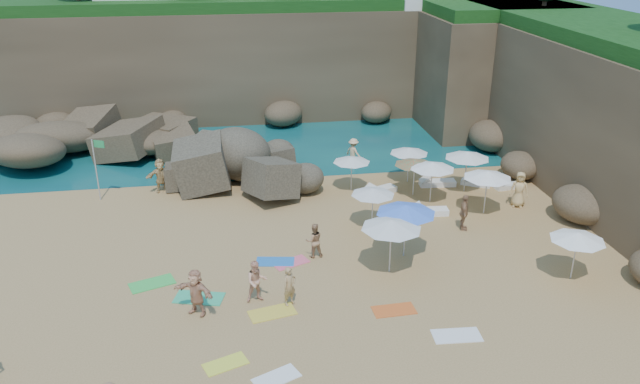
{
  "coord_description": "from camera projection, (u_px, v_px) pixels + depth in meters",
  "views": [
    {
      "loc": [
        -2.18,
        -23.84,
        13.54
      ],
      "look_at": [
        2.0,
        3.0,
        2.0
      ],
      "focal_mm": 35.0,
      "sensor_mm": 36.0,
      "label": 1
    }
  ],
  "objects": [
    {
      "name": "person_lie_5",
      "position": [
        257.0,
        294.0,
        24.39
      ],
      "size": [
        1.06,
        1.82,
        0.65
      ],
      "primitive_type": "imported",
      "rotation": [
        0.0,
        0.0,
        0.13
      ],
      "color": "#E1A280",
      "rests_on": "ground"
    },
    {
      "name": "lounger_5",
      "position": [
        399.0,
        221.0,
        30.89
      ],
      "size": [
        1.83,
        1.82,
        0.3
      ],
      "primitive_type": "cube",
      "rotation": [
        0.0,
        0.0,
        0.78
      ],
      "color": "white",
      "rests_on": "ground"
    },
    {
      "name": "towel_12",
      "position": [
        272.0,
        313.0,
        23.75
      ],
      "size": [
        1.92,
        1.25,
        0.03
      ],
      "primitive_type": "cube",
      "rotation": [
        0.0,
        0.0,
        0.22
      ],
      "color": "gold",
      "rests_on": "ground"
    },
    {
      "name": "person_stand_3",
      "position": [
        464.0,
        213.0,
        29.98
      ],
      "size": [
        0.73,
        1.15,
        1.82
      ],
      "primitive_type": "imported",
      "rotation": [
        0.0,
        0.0,
        1.28
      ],
      "color": "#9D724E",
      "rests_on": "ground"
    },
    {
      "name": "person_stand_2",
      "position": [
        353.0,
        152.0,
        38.18
      ],
      "size": [
        1.03,
        1.18,
        1.73
      ],
      "primitive_type": "imported",
      "rotation": [
        0.0,
        0.0,
        2.19
      ],
      "color": "#F0C088",
      "rests_on": "ground"
    },
    {
      "name": "parasol_8",
      "position": [
        432.0,
        166.0,
        32.64
      ],
      "size": [
        2.37,
        2.37,
        2.24
      ],
      "color": "silver",
      "rests_on": "ground"
    },
    {
      "name": "rock_promontory",
      "position": [
        91.0,
        155.0,
        40.28
      ],
      "size": [
        12.0,
        7.0,
        2.0
      ],
      "primitive_type": null,
      "color": "brown",
      "rests_on": "ground"
    },
    {
      "name": "parasol_2",
      "position": [
        488.0,
        175.0,
        31.25
      ],
      "size": [
        2.45,
        2.45,
        2.32
      ],
      "color": "silver",
      "rests_on": "ground"
    },
    {
      "name": "lounger_1",
      "position": [
        437.0,
        183.0,
        35.44
      ],
      "size": [
        2.08,
        0.85,
        0.32
      ],
      "primitive_type": "cube",
      "rotation": [
        0.0,
        0.0,
        -0.09
      ],
      "color": "white",
      "rests_on": "ground"
    },
    {
      "name": "person_stand_5",
      "position": [
        161.0,
        175.0,
        34.38
      ],
      "size": [
        1.82,
        1.14,
        1.9
      ],
      "primitive_type": "imported",
      "rotation": [
        0.0,
        0.0,
        0.39
      ],
      "color": "tan",
      "rests_on": "ground"
    },
    {
      "name": "seawater",
      "position": [
        250.0,
        95.0,
        54.57
      ],
      "size": [
        120.0,
        120.0,
        0.0
      ],
      "primitive_type": "plane",
      "color": "#0C4751",
      "rests_on": "ground"
    },
    {
      "name": "parasol_1",
      "position": [
        352.0,
        159.0,
        34.24
      ],
      "size": [
        2.07,
        2.07,
        1.96
      ],
      "color": "silver",
      "rests_on": "ground"
    },
    {
      "name": "flag_pole",
      "position": [
        97.0,
        162.0,
        32.79
      ],
      "size": [
        0.65,
        0.28,
        3.43
      ],
      "color": "silver",
      "rests_on": "ground"
    },
    {
      "name": "towel_13",
      "position": [
        457.0,
        336.0,
        22.42
      ],
      "size": [
        1.79,
        0.98,
        0.03
      ],
      "primitive_type": "cube",
      "rotation": [
        0.0,
        0.0,
        -0.06
      ],
      "color": "white",
      "rests_on": "ground"
    },
    {
      "name": "lounger_3",
      "position": [
        379.0,
        191.0,
        34.36
      ],
      "size": [
        2.11,
        1.41,
        0.31
      ],
      "primitive_type": "cube",
      "rotation": [
        0.0,
        0.0,
        0.41
      ],
      "color": "silver",
      "rests_on": "ground"
    },
    {
      "name": "towel_8",
      "position": [
        275.0,
        262.0,
        27.38
      ],
      "size": [
        1.78,
        1.1,
        0.03
      ],
      "primitive_type": "cube",
      "rotation": [
        0.0,
        0.0,
        -0.17
      ],
      "color": "blue",
      "rests_on": "ground"
    },
    {
      "name": "person_stand_4",
      "position": [
        519.0,
        189.0,
        32.5
      ],
      "size": [
        1.07,
        0.88,
        1.92
      ],
      "primitive_type": "imported",
      "rotation": [
        0.0,
        0.0,
        -0.47
      ],
      "color": "tan",
      "rests_on": "ground"
    },
    {
      "name": "cliff_corner",
      "position": [
        484.0,
        67.0,
        46.32
      ],
      "size": [
        10.0,
        12.0,
        8.0
      ],
      "primitive_type": "cube",
      "color": "brown",
      "rests_on": "ground"
    },
    {
      "name": "lounger_2",
      "position": [
        509.0,
        186.0,
        35.1
      ],
      "size": [
        1.73,
        0.81,
        0.26
      ],
      "primitive_type": "cube",
      "rotation": [
        0.0,
        0.0,
        0.15
      ],
      "color": "white",
      "rests_on": "ground"
    },
    {
      "name": "lounger_0",
      "position": [
        429.0,
        212.0,
        31.87
      ],
      "size": [
        2.02,
        0.82,
        0.31
      ],
      "primitive_type": "cube",
      "rotation": [
        0.0,
        0.0,
        -0.09
      ],
      "color": "white",
      "rests_on": "ground"
    },
    {
      "name": "towel_9",
      "position": [
        291.0,
        263.0,
        27.3
      ],
      "size": [
        1.75,
        1.34,
        0.03
      ],
      "primitive_type": "cube",
      "rotation": [
        0.0,
        0.0,
        0.41
      ],
      "color": "#EF5D74",
      "rests_on": "ground"
    },
    {
      "name": "cliff_right",
      "position": [
        599.0,
        108.0,
        35.69
      ],
      "size": [
        8.0,
        30.0,
        8.0
      ],
      "primitive_type": "cube",
      "color": "brown",
      "rests_on": "ground"
    },
    {
      "name": "ground",
      "position": [
        285.0,
        263.0,
        27.29
      ],
      "size": [
        120.0,
        120.0,
        0.0
      ],
      "primitive_type": "plane",
      "color": "tan",
      "rests_on": "ground"
    },
    {
      "name": "towel_4",
      "position": [
        226.0,
        364.0,
        20.96
      ],
      "size": [
        1.63,
        1.21,
        0.03
      ],
      "primitive_type": "cube",
      "rotation": [
        0.0,
        0.0,
        0.37
      ],
      "color": "yellow",
      "rests_on": "ground"
    },
    {
      "name": "parasol_7",
      "position": [
        467.0,
        155.0,
        33.94
      ],
      "size": [
        2.45,
        2.45,
        2.32
      ],
      "color": "silver",
      "rests_on": "ground"
    },
    {
      "name": "rock_outcrop",
      "position": [
        244.0,
        183.0,
        35.8
      ],
      "size": [
        8.34,
        6.94,
        2.94
      ],
      "primitive_type": null,
      "rotation": [
        0.0,
        0.0,
        0.21
      ],
      "color": "brown",
      "rests_on": "ground"
    },
    {
      "name": "parasol_10",
      "position": [
        406.0,
        209.0,
        27.03
      ],
      "size": [
        2.64,
        2.64,
        2.49
      ],
      "color": "silver",
      "rests_on": "ground"
    },
    {
      "name": "person_lie_3",
      "position": [
        197.0,
        308.0,
        23.6
      ],
      "size": [
        2.48,
        2.51,
        0.5
      ],
      "primitive_type": "imported",
      "rotation": [
        0.0,
        0.0,
        -0.61
      ],
      "color": "tan",
      "rests_on": "ground"
    },
    {
      "name": "towel_10",
      "position": [
        394.0,
        310.0,
        23.91
      ],
      "size": [
        1.68,
        0.89,
        0.03
      ],
      "primitive_type": "cube",
      "rotation": [
        0.0,
        0.0,
        0.04
      ],
      "color": "orange",
      "rests_on": "ground"
    },
    {
      "name": "parasol_0",
      "position": [
        243.0,
        145.0,
        35.2
      ],
      "size": [
        2.58,
        2.58,
        2.44
      ],
      "color": "silver",
      "rests_on": "ground"
    },
    {
      "name": "parasol_11",
      "position": [
        578.0,
        236.0,
        25.37
      ],
      "size": [
        2.25,
        2.25,
        2.12
      ],
      "color": "silver",
      "rests_on": "ground"
    },
    {
      "name": "parasol_4",
      "position": [
        409.0,
        151.0,
        35.3
      ],
      "size": [
        2.19,
        2.19,
        2.07
      ],
      "color": "silver",
      "rests_on": "ground"
    },
    {
      "name": "towel_3",
      "position": [
        152.0,
        284.0,
        25.69
      ],
      "size": [
        2.0,
        1.46,
        0.03
      ],
      "primitive_type": "cube",
      "rotation": [
        0.0,
        0.0,
        0.35
      ],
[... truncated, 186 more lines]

